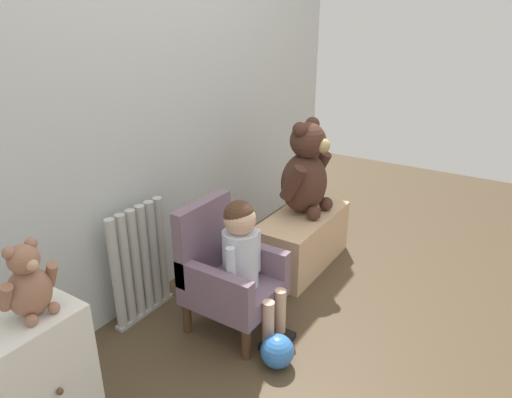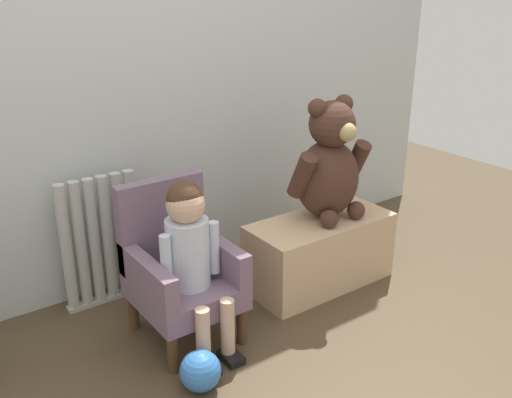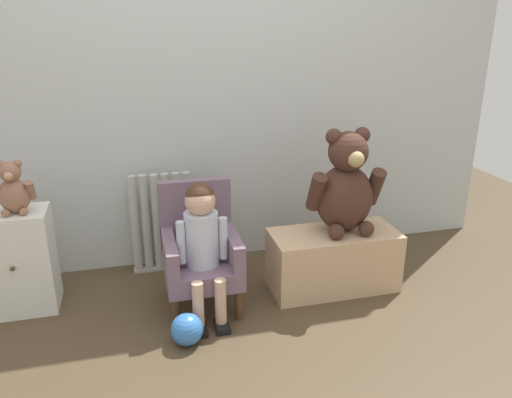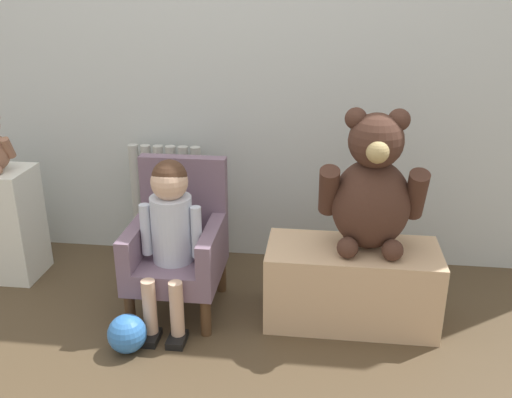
{
  "view_description": "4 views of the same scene",
  "coord_description": "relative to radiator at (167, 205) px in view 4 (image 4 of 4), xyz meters",
  "views": [
    {
      "loc": [
        -1.65,
        -0.63,
        1.48
      ],
      "look_at": [
        0.23,
        0.58,
        0.56
      ],
      "focal_mm": 32.0,
      "sensor_mm": 36.0,
      "label": 1
    },
    {
      "loc": [
        -1.05,
        -1.32,
        1.42
      ],
      "look_at": [
        0.29,
        0.55,
        0.51
      ],
      "focal_mm": 40.0,
      "sensor_mm": 36.0,
      "label": 2
    },
    {
      "loc": [
        -0.41,
        -1.83,
        1.44
      ],
      "look_at": [
        0.19,
        0.51,
        0.57
      ],
      "focal_mm": 35.0,
      "sensor_mm": 36.0,
      "label": 3
    },
    {
      "loc": [
        0.5,
        -1.61,
        1.37
      ],
      "look_at": [
        0.23,
        0.55,
        0.51
      ],
      "focal_mm": 40.0,
      "sensor_mm": 36.0,
      "label": 4
    }
  ],
  "objects": [
    {
      "name": "back_wall",
      "position": [
        0.27,
        0.13,
        0.9
      ],
      "size": [
        3.8,
        0.05,
        2.4
      ],
      "primitive_type": "cube",
      "color": "silver",
      "rests_on": "ground_plane"
    },
    {
      "name": "small_dresser",
      "position": [
        -0.75,
        -0.26,
        -0.03
      ],
      "size": [
        0.34,
        0.27,
        0.54
      ],
      "color": "silver",
      "rests_on": "ground_plane"
    },
    {
      "name": "toy_ball",
      "position": [
        0.04,
        -0.78,
        -0.22
      ],
      "size": [
        0.15,
        0.15,
        0.15
      ],
      "primitive_type": "sphere",
      "color": "#3575C8",
      "rests_on": "ground_plane"
    },
    {
      "name": "large_teddy_bear",
      "position": [
        0.96,
        -0.43,
        0.29
      ],
      "size": [
        0.42,
        0.29,
        0.57
      ],
      "color": "#452A20",
      "rests_on": "low_bench"
    },
    {
      "name": "radiator",
      "position": [
        0.0,
        0.0,
        0.0
      ],
      "size": [
        0.37,
        0.05,
        0.6
      ],
      "color": "#B6B7B1",
      "rests_on": "ground_plane"
    },
    {
      "name": "child_figure",
      "position": [
        0.16,
        -0.53,
        0.15
      ],
      "size": [
        0.25,
        0.35,
        0.7
      ],
      "color": "silver",
      "rests_on": "ground_plane"
    },
    {
      "name": "low_bench",
      "position": [
        0.91,
        -0.46,
        -0.13
      ],
      "size": [
        0.7,
        0.32,
        0.33
      ],
      "primitive_type": "cube",
      "color": "tan",
      "rests_on": "ground_plane"
    },
    {
      "name": "ground_plane",
      "position": [
        0.27,
        -0.96,
        -0.3
      ],
      "size": [
        6.0,
        6.0,
        0.0
      ],
      "primitive_type": "plane",
      "color": "#4B3A27"
    },
    {
      "name": "child_armchair",
      "position": [
        0.16,
        -0.42,
        -0.0
      ],
      "size": [
        0.38,
        0.42,
        0.65
      ],
      "color": "slate",
      "rests_on": "ground_plane"
    }
  ]
}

